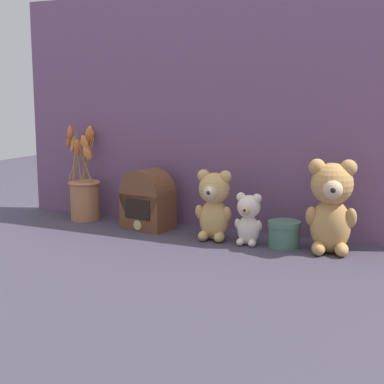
{
  "coord_description": "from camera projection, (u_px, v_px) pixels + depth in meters",
  "views": [
    {
      "loc": [
        0.79,
        -1.63,
        0.47
      ],
      "look_at": [
        0.0,
        0.02,
        0.14
      ],
      "focal_mm": 55.0,
      "sensor_mm": 36.0,
      "label": 1
    }
  ],
  "objects": [
    {
      "name": "ground_plane",
      "position": [
        189.0,
        238.0,
        1.86
      ],
      "size": [
        4.0,
        4.0,
        0.0
      ],
      "primitive_type": "plane",
      "color": "#3D3847"
    },
    {
      "name": "backdrop_wall",
      "position": [
        211.0,
        111.0,
        1.94
      ],
      "size": [
        1.47,
        0.02,
        0.78
      ],
      "color": "#704C70",
      "rests_on": "ground"
    },
    {
      "name": "teddy_bear_large",
      "position": [
        331.0,
        205.0,
        1.67
      ],
      "size": [
        0.15,
        0.14,
        0.27
      ],
      "color": "tan",
      "rests_on": "ground"
    },
    {
      "name": "teddy_bear_medium",
      "position": [
        214.0,
        204.0,
        1.82
      ],
      "size": [
        0.12,
        0.11,
        0.22
      ],
      "color": "tan",
      "rests_on": "ground"
    },
    {
      "name": "teddy_bear_small",
      "position": [
        249.0,
        218.0,
        1.76
      ],
      "size": [
        0.09,
        0.08,
        0.16
      ],
      "color": "beige",
      "rests_on": "ground"
    },
    {
      "name": "flower_vase",
      "position": [
        84.0,
        191.0,
        2.1
      ],
      "size": [
        0.16,
        0.15,
        0.34
      ],
      "color": "#AD7047",
      "rests_on": "ground"
    },
    {
      "name": "vintage_radio",
      "position": [
        148.0,
        201.0,
        1.97
      ],
      "size": [
        0.18,
        0.13,
        0.2
      ],
      "color": "brown",
      "rests_on": "ground"
    },
    {
      "name": "decorative_tin_tall",
      "position": [
        284.0,
        234.0,
        1.75
      ],
      "size": [
        0.1,
        0.1,
        0.08
      ],
      "color": "#47705B",
      "rests_on": "ground"
    }
  ]
}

